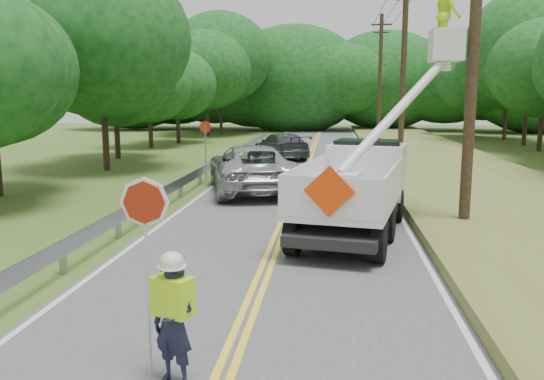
# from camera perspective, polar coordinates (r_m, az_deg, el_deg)

# --- Properties ---
(road) EXTENTS (7.20, 96.00, 0.03)m
(road) POSITION_cam_1_polar(r_m,az_deg,el_deg) (20.89, 2.36, -0.47)
(road) COLOR #4B4B4D
(road) RESTS_ON ground
(guardrail) EXTENTS (0.18, 48.00, 0.77)m
(guardrail) POSITION_cam_1_polar(r_m,az_deg,el_deg) (22.31, -7.83, 1.50)
(guardrail) COLOR gray
(guardrail) RESTS_ON ground
(utility_poles) EXTENTS (1.60, 43.30, 10.00)m
(utility_poles) POSITION_cam_1_polar(r_m,az_deg,el_deg) (23.89, 15.34, 13.11)
(utility_poles) COLOR black
(utility_poles) RESTS_ON ground
(tall_grass_verge) EXTENTS (7.00, 96.00, 0.30)m
(tall_grass_verge) POSITION_cam_1_polar(r_m,az_deg,el_deg) (21.60, 21.51, -0.42)
(tall_grass_verge) COLOR #61682C
(tall_grass_verge) RESTS_ON ground
(treeline_left) EXTENTS (10.10, 55.33, 11.89)m
(treeline_left) POSITION_cam_1_polar(r_m,az_deg,el_deg) (40.36, -10.79, 12.58)
(treeline_left) COLOR #332319
(treeline_left) RESTS_ON ground
(treeline_horizon) EXTENTS (57.82, 14.78, 12.05)m
(treeline_horizon) POSITION_cam_1_polar(r_m,az_deg,el_deg) (62.85, 4.61, 11.12)
(treeline_horizon) COLOR #0C3F12
(treeline_horizon) RESTS_ON ground
(flagger) EXTENTS (1.05, 0.58, 2.60)m
(flagger) POSITION_cam_1_polar(r_m,az_deg,el_deg) (7.19, -10.11, -12.27)
(flagger) COLOR #191E33
(flagger) RESTS_ON road
(bucket_truck) EXTENTS (4.50, 6.93, 6.54)m
(bucket_truck) POSITION_cam_1_polar(r_m,az_deg,el_deg) (15.69, 9.61, 1.65)
(bucket_truck) COLOR black
(bucket_truck) RESTS_ON road
(suv_silver) EXTENTS (4.53, 6.99, 1.79)m
(suv_silver) POSITION_cam_1_polar(r_m,az_deg,el_deg) (21.49, -2.09, 2.25)
(suv_silver) COLOR #ADAEB5
(suv_silver) RESTS_ON road
(suv_darkgrey) EXTENTS (4.09, 5.62, 1.51)m
(suv_darkgrey) POSITION_cam_1_polar(r_m,az_deg,el_deg) (33.14, 0.95, 4.53)
(suv_darkgrey) COLOR #3C4045
(suv_darkgrey) RESTS_ON road
(stop_sign_permanent) EXTENTS (0.51, 0.26, 2.58)m
(stop_sign_permanent) POSITION_cam_1_polar(r_m,az_deg,el_deg) (25.05, -6.80, 5.05)
(stop_sign_permanent) COLOR gray
(stop_sign_permanent) RESTS_ON ground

